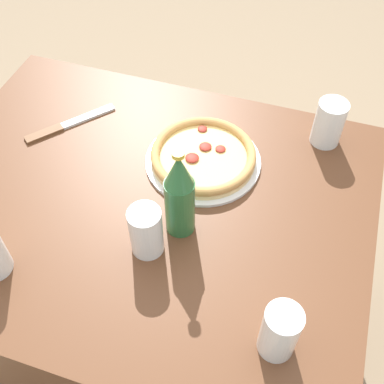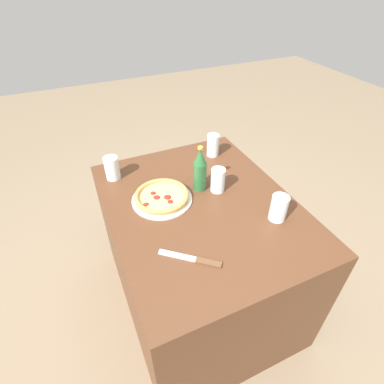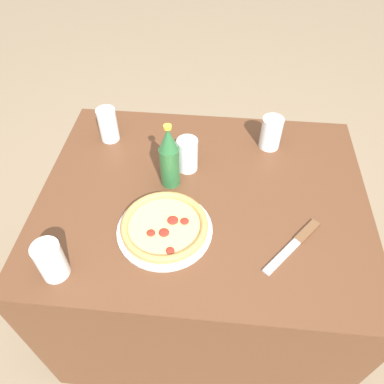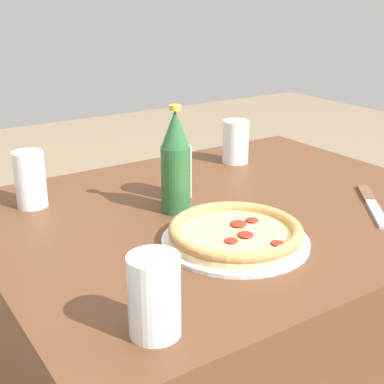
% 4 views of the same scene
% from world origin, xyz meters
% --- Properties ---
extents(ground_plane, '(8.00, 8.00, 0.00)m').
position_xyz_m(ground_plane, '(0.00, 0.00, 0.00)').
color(ground_plane, '#847056').
extents(table, '(1.02, 0.81, 0.71)m').
position_xyz_m(table, '(0.00, 0.00, 0.35)').
color(table, '#56331E').
rests_on(table, ground_plane).
extents(pizza_margherita, '(0.27, 0.27, 0.04)m').
position_xyz_m(pizza_margherita, '(-0.10, -0.15, 0.72)').
color(pizza_margherita, silver).
rests_on(pizza_margherita, table).
extents(glass_mango_juice, '(0.07, 0.07, 0.12)m').
position_xyz_m(glass_mango_juice, '(-0.06, 0.11, 0.76)').
color(glass_mango_juice, white).
rests_on(glass_mango_juice, table).
extents(glass_iced_tea, '(0.07, 0.07, 0.12)m').
position_xyz_m(glass_iced_tea, '(-0.36, -0.31, 0.76)').
color(glass_iced_tea, white).
rests_on(glass_iced_tea, table).
extents(glass_lemonade, '(0.07, 0.07, 0.12)m').
position_xyz_m(glass_lemonade, '(-0.35, 0.24, 0.76)').
color(glass_lemonade, white).
rests_on(glass_lemonade, table).
extents(beer_bottle, '(0.06, 0.06, 0.23)m').
position_xyz_m(beer_bottle, '(-0.11, 0.04, 0.81)').
color(beer_bottle, '#286033').
rests_on(beer_bottle, table).
extents(knife, '(0.17, 0.20, 0.01)m').
position_xyz_m(knife, '(0.27, -0.16, 0.71)').
color(knife, brown).
rests_on(knife, table).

